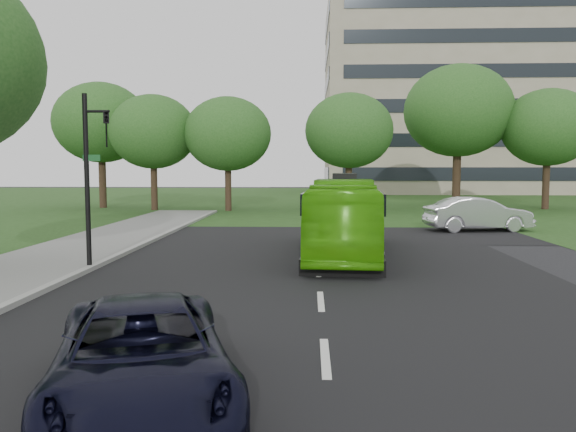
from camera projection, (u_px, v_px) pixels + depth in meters
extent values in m
plane|color=black|center=(319.00, 285.00, 15.38)|extent=(160.00, 160.00, 0.00)
cube|color=black|center=(314.00, 219.00, 35.29)|extent=(14.00, 120.00, 0.01)
cube|color=black|center=(315.00, 229.00, 29.32)|extent=(80.00, 12.00, 0.01)
cube|color=silver|center=(315.00, 227.00, 30.31)|extent=(0.15, 90.00, 0.01)
cube|color=#224216|center=(313.00, 198.00, 60.18)|extent=(120.00, 60.00, 0.01)
cube|color=gray|center=(476.00, 99.00, 75.18)|extent=(40.00, 20.00, 25.00)
cube|color=black|center=(502.00, 88.00, 65.17)|extent=(36.80, 0.10, 23.00)
cube|color=black|center=(327.00, 99.00, 75.97)|extent=(0.10, 18.40, 23.00)
cylinder|color=black|center=(154.00, 188.00, 42.71)|extent=(0.50, 0.50, 3.31)
ellipsoid|color=#22521B|center=(153.00, 132.00, 42.35)|extent=(6.57, 6.57, 5.58)
cylinder|color=black|center=(228.00, 190.00, 41.89)|extent=(0.47, 0.47, 3.14)
ellipsoid|color=#22521B|center=(228.00, 134.00, 41.54)|extent=(6.46, 6.46, 5.49)
cylinder|color=black|center=(349.00, 188.00, 42.70)|extent=(0.50, 0.50, 3.35)
ellipsoid|color=#22521B|center=(349.00, 131.00, 42.34)|extent=(6.66, 6.66, 5.66)
cylinder|color=black|center=(456.00, 181.00, 45.67)|extent=(0.65, 0.65, 4.33)
ellipsoid|color=#22521B|center=(458.00, 111.00, 45.19)|extent=(8.70, 8.70, 7.39)
cylinder|color=black|center=(546.00, 187.00, 43.53)|extent=(0.53, 0.53, 3.54)
ellipsoid|color=#22521B|center=(548.00, 127.00, 43.14)|extent=(6.97, 6.97, 5.92)
cylinder|color=black|center=(103.00, 184.00, 45.12)|extent=(0.57, 0.57, 3.82)
ellipsoid|color=#22521B|center=(101.00, 123.00, 44.70)|extent=(7.49, 7.49, 6.37)
imported|color=#43AF0D|center=(344.00, 217.00, 20.72)|extent=(3.06, 10.16, 2.79)
imported|color=silver|center=(478.00, 214.00, 28.49)|extent=(5.44, 2.54, 1.72)
imported|color=black|center=(141.00, 356.00, 7.45)|extent=(3.61, 5.40, 1.38)
cylinder|color=black|center=(87.00, 183.00, 17.42)|extent=(0.15, 0.15, 5.48)
cylinder|color=black|center=(97.00, 111.00, 17.22)|extent=(0.77, 0.09, 0.09)
imported|color=black|center=(106.00, 129.00, 17.26)|extent=(0.24, 0.27, 1.10)
cube|color=#195926|center=(91.00, 158.00, 17.35)|extent=(0.55, 0.04, 0.20)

